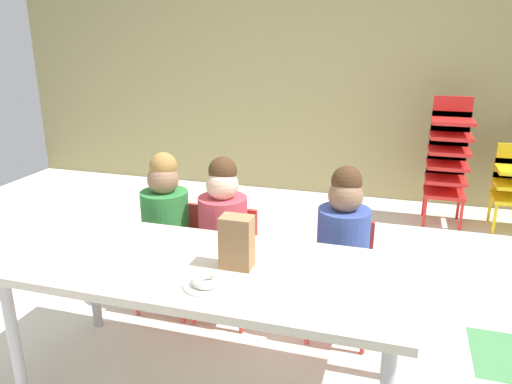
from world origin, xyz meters
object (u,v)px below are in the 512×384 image
at_px(craft_table, 205,276).
at_px(kid_chair_red_stack, 448,155).
at_px(paper_bag_brown, 237,242).
at_px(donut_powdered_on_plate, 207,280).
at_px(paper_plate_near_edge, 207,285).
at_px(seated_child_far_right, 343,238).
at_px(seated_child_near_camera, 166,218).
at_px(seated_child_middle_seat, 224,224).

height_order(craft_table, kid_chair_red_stack, kid_chair_red_stack).
xyz_separation_m(paper_bag_brown, donut_powdered_on_plate, (-0.06, -0.18, -0.08)).
relative_size(paper_plate_near_edge, donut_powdered_on_plate, 1.53).
distance_m(seated_child_far_right, paper_plate_near_edge, 0.86).
bearing_deg(paper_bag_brown, donut_powdered_on_plate, -107.70).
distance_m(seated_child_near_camera, paper_plate_near_edge, 0.93).
bearing_deg(seated_child_near_camera, craft_table, -51.05).
distance_m(kid_chair_red_stack, paper_plate_near_edge, 2.85).
bearing_deg(seated_child_middle_seat, seated_child_near_camera, 180.00).
xyz_separation_m(seated_child_middle_seat, donut_powdered_on_plate, (0.21, -0.75, 0.09)).
bearing_deg(seated_child_near_camera, seated_child_middle_seat, 0.00).
bearing_deg(seated_child_far_right, seated_child_near_camera, 180.00).
bearing_deg(seated_child_far_right, kid_chair_red_stack, 72.00).
distance_m(seated_child_near_camera, kid_chair_red_stack, 2.48).
bearing_deg(paper_plate_near_edge, craft_table, 115.41).
xyz_separation_m(craft_table, seated_child_near_camera, (-0.47, 0.58, -0.01)).
bearing_deg(seated_child_near_camera, paper_plate_near_edge, -53.80).
distance_m(craft_table, donut_powdered_on_plate, 0.21).
distance_m(seated_child_near_camera, seated_child_middle_seat, 0.34).
height_order(craft_table, seated_child_near_camera, seated_child_near_camera).
height_order(paper_bag_brown, paper_plate_near_edge, paper_bag_brown).
bearing_deg(seated_child_near_camera, donut_powdered_on_plate, -53.80).
relative_size(seated_child_near_camera, paper_bag_brown, 4.17).
height_order(seated_child_near_camera, seated_child_far_right, same).
relative_size(seated_child_far_right, kid_chair_red_stack, 0.88).
relative_size(seated_child_middle_seat, kid_chair_red_stack, 0.88).
distance_m(seated_child_far_right, paper_bag_brown, 0.69).
xyz_separation_m(seated_child_near_camera, seated_child_middle_seat, (0.34, 0.00, 0.00)).
height_order(seated_child_near_camera, paper_bag_brown, seated_child_near_camera).
height_order(kid_chair_red_stack, donut_powdered_on_plate, kid_chair_red_stack).
xyz_separation_m(seated_child_far_right, donut_powdered_on_plate, (-0.43, -0.75, 0.09)).
distance_m(seated_child_near_camera, donut_powdered_on_plate, 0.93).
relative_size(seated_child_near_camera, seated_child_middle_seat, 1.00).
distance_m(craft_table, paper_plate_near_edge, 0.20).
bearing_deg(paper_plate_near_edge, paper_bag_brown, 72.30).
distance_m(seated_child_far_right, kid_chair_red_stack, 2.00).
bearing_deg(craft_table, seated_child_far_right, 48.59).
bearing_deg(paper_plate_near_edge, seated_child_middle_seat, 105.58).
distance_m(kid_chair_red_stack, paper_bag_brown, 2.66).
height_order(seated_child_middle_seat, kid_chair_red_stack, kid_chair_red_stack).
height_order(craft_table, donut_powdered_on_plate, donut_powdered_on_plate).
bearing_deg(paper_plate_near_edge, kid_chair_red_stack, 68.48).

